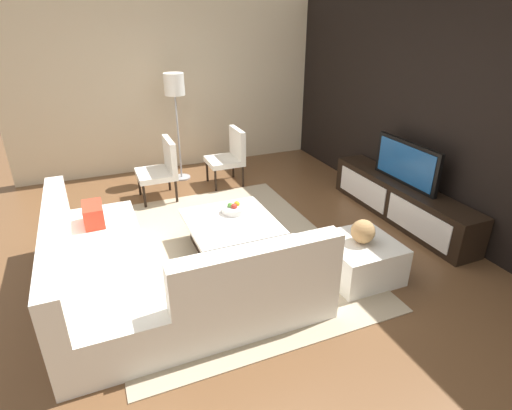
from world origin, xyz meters
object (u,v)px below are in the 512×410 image
object	(u,v)px
television	(406,163)
decorative_ball	(363,231)
floor_lamp	(175,92)
coffee_table	(231,234)
media_console	(400,201)
accent_chair_far	(230,154)
sectional_couch	(152,276)
ottoman	(359,259)
fruit_bowl	(234,209)
accent_chair_near	(162,166)

from	to	relation	value
television	decorative_ball	world-z (taller)	television
television	floor_lamp	world-z (taller)	floor_lamp
coffee_table	decorative_ball	size ratio (longest dim) A/B	4.27
media_console	accent_chair_far	xyz separation A→B (m)	(-2.03, -1.63, 0.24)
floor_lamp	decorative_ball	world-z (taller)	floor_lamp
media_console	sectional_couch	world-z (taller)	sectional_couch
ottoman	fruit_bowl	xyz separation A→B (m)	(-1.16, -0.94, 0.22)
sectional_couch	ottoman	bearing A→B (deg)	79.31
media_console	television	world-z (taller)	television
sectional_couch	floor_lamp	bearing A→B (deg)	162.08
television	accent_chair_near	size ratio (longest dim) A/B	1.24
coffee_table	accent_chair_far	xyz separation A→B (m)	(-1.93, 0.67, 0.29)
fruit_bowl	decorative_ball	size ratio (longest dim) A/B	1.17
coffee_table	floor_lamp	bearing A→B (deg)	-179.87
accent_chair_far	accent_chair_near	bearing A→B (deg)	-80.82
coffee_table	television	bearing A→B (deg)	87.51
television	coffee_table	bearing A→B (deg)	-92.49
accent_chair_near	decorative_ball	xyz separation A→B (m)	(2.75, 1.45, 0.03)
media_console	ottoman	world-z (taller)	media_console
floor_lamp	ottoman	distance (m)	3.77
media_console	floor_lamp	distance (m)	3.61
accent_chair_far	floor_lamp	bearing A→B (deg)	-126.34
media_console	accent_chair_far	bearing A→B (deg)	-141.24
television	fruit_bowl	size ratio (longest dim) A/B	3.84
television	ottoman	bearing A→B (deg)	-54.98
television	sectional_couch	bearing A→B (deg)	-81.35
ottoman	accent_chair_far	distance (m)	2.94
coffee_table	fruit_bowl	bearing A→B (deg)	151.03
television	accent_chair_far	world-z (taller)	television
sectional_couch	fruit_bowl	bearing A→B (deg)	125.68
fruit_bowl	decorative_ball	bearing A→B (deg)	38.87
media_console	television	distance (m)	0.52
accent_chair_near	decorative_ball	distance (m)	3.11
television	sectional_couch	size ratio (longest dim) A/B	0.46
media_console	coffee_table	size ratio (longest dim) A/B	2.29
decorative_ball	fruit_bowl	bearing A→B (deg)	-141.13
sectional_couch	floor_lamp	xyz separation A→B (m)	(-3.04, 0.98, 1.10)
accent_chair_near	ottoman	bearing A→B (deg)	32.87
television	decorative_ball	distance (m)	1.56
fruit_bowl	decorative_ball	xyz separation A→B (m)	(1.16, 0.94, 0.10)
accent_chair_near	fruit_bowl	distance (m)	1.67
floor_lamp	decorative_ball	xyz separation A→B (m)	(3.42, 1.04, -0.87)
sectional_couch	floor_lamp	world-z (taller)	floor_lamp
floor_lamp	fruit_bowl	size ratio (longest dim) A/B	5.95
sectional_couch	ottoman	size ratio (longest dim) A/B	3.32
floor_lamp	decorative_ball	distance (m)	3.68
television	floor_lamp	size ratio (longest dim) A/B	0.65
coffee_table	ottoman	distance (m)	1.43
sectional_couch	fruit_bowl	xyz separation A→B (m)	(-0.78, 1.09, 0.13)
fruit_bowl	floor_lamp	bearing A→B (deg)	-177.32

